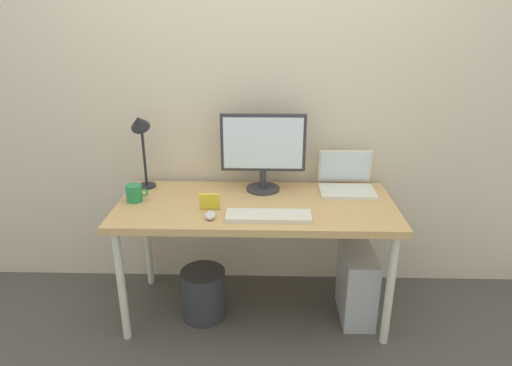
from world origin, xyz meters
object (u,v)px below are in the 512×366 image
Objects in this scene: mouse at (210,215)px; computer_tower at (357,284)px; wastebasket at (204,294)px; laptop at (346,181)px; coffee_mug at (134,193)px; keyboard at (269,216)px; desk at (256,213)px; monitor at (263,148)px; desk_lamp at (141,134)px; photo_frame at (210,201)px.

mouse is 0.98m from computer_tower.
laptop is at bearing 18.48° from wastebasket.
laptop is 0.87m from mouse.
laptop is at bearing 9.56° from coffee_mug.
laptop is 0.76× the size of computer_tower.
keyboard is at bearing 1.53° from mouse.
laptop is 1.23m from coffee_mug.
computer_tower is (0.59, -0.03, -0.44)m from desk.
monitor reaches higher than wastebasket.
laptop is at bearing 41.64° from keyboard.
wastebasket is at bearing -36.08° from desk_lamp.
keyboard reaches higher than desk.
keyboard reaches higher than computer_tower.
desk_lamp is 1.13× the size of computer_tower.
monitor reaches higher than photo_frame.
mouse is at bearing -123.42° from monitor.
monitor is at bearing 94.99° from keyboard.
desk_lamp is (-1.20, -0.02, 0.28)m from laptop.
coffee_mug is at bearing 178.93° from desk.
desk_lamp is 4.32× the size of photo_frame.
keyboard is 0.33m from photo_frame.
coffee_mug is at bearing 166.34° from photo_frame.
photo_frame is (-0.32, 0.10, 0.04)m from keyboard.
keyboard is 0.30m from mouse.
desk is 3.51× the size of keyboard.
desk_lamp reaches higher than mouse.
laptop is 0.61m from computer_tower.
coffee_mug is at bearing -165.29° from monitor.
coffee_mug is at bearing -93.10° from desk_lamp.
desk_lamp reaches higher than computer_tower.
laptop is at bearing 1.87° from monitor.
mouse is at bearing -81.16° from photo_frame.
desk is at bearing 109.92° from keyboard.
monitor reaches higher than coffee_mug.
computer_tower is at bearing -76.59° from laptop.
keyboard reaches higher than wastebasket.
monitor is at bearing 37.58° from wastebasket.
desk is 0.32m from mouse.
coffee_mug is at bearing 154.67° from mouse.
keyboard is (0.07, -0.19, 0.07)m from desk.
desk_lamp is (-0.71, 0.00, 0.08)m from monitor.
monitor is 0.46m from photo_frame.
mouse is 0.30× the size of wastebasket.
desk_lamp is at bearing 151.96° from keyboard.
monitor is at bearing 14.71° from coffee_mug.
desk_lamp is 0.90m from keyboard.
laptop is (0.50, 0.02, -0.20)m from monitor.
photo_frame is 1.00m from computer_tower.
photo_frame is at bearing -133.83° from monitor.
mouse is (-0.30, -0.01, 0.01)m from keyboard.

